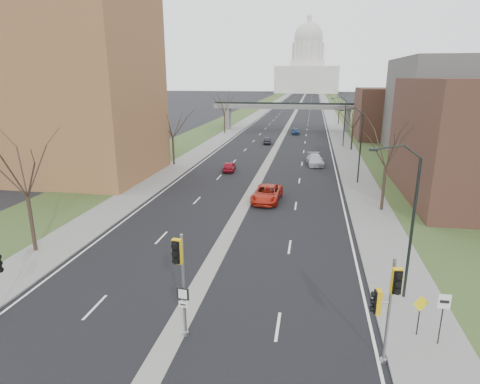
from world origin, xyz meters
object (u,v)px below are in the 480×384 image
(car_left_far, at_px, (267,140))
(car_right_near, at_px, (267,194))
(car_left_near, at_px, (229,166))
(speed_limit_sign, at_px, (443,310))
(car_right_mid, at_px, (315,160))
(car_right_far, at_px, (295,131))
(warning_sign, at_px, (420,309))
(signal_pole_median, at_px, (180,269))
(signal_pole_right, at_px, (387,298))

(car_left_far, distance_m, car_right_near, 36.51)
(car_left_near, xyz_separation_m, car_left_far, (2.46, 23.67, -0.04))
(speed_limit_sign, relative_size, car_right_mid, 0.50)
(car_right_near, relative_size, car_right_far, 1.45)
(car_left_near, relative_size, car_right_mid, 0.73)
(speed_limit_sign, xyz_separation_m, car_left_near, (-16.95, 33.88, -1.25))
(speed_limit_sign, height_order, warning_sign, speed_limit_sign)
(signal_pole_median, distance_m, car_right_far, 73.33)
(car_left_far, height_order, car_right_mid, car_right_mid)
(signal_pole_median, distance_m, car_left_far, 59.32)
(warning_sign, height_order, car_right_far, warning_sign)
(car_left_far, distance_m, car_right_far, 14.80)
(signal_pole_median, relative_size, car_left_far, 1.42)
(car_right_near, height_order, car_right_mid, car_right_near)
(car_left_far, bearing_deg, car_right_mid, 111.71)
(signal_pole_median, xyz_separation_m, signal_pole_right, (9.03, -0.22, -0.39))
(car_right_far, bearing_deg, car_right_mid, -88.38)
(car_right_far, bearing_deg, warning_sign, -88.64)
(signal_pole_right, height_order, car_right_far, signal_pole_right)
(signal_pole_right, xyz_separation_m, car_right_mid, (-2.81, 41.63, -2.53))
(speed_limit_sign, height_order, car_right_mid, speed_limit_sign)
(signal_pole_right, distance_m, car_right_far, 73.84)
(signal_pole_right, height_order, car_left_far, signal_pole_right)
(car_right_near, relative_size, car_right_mid, 1.09)
(car_right_near, bearing_deg, warning_sign, -61.96)
(car_right_near, bearing_deg, car_right_mid, 78.59)
(car_left_near, bearing_deg, car_right_far, -105.86)
(car_left_far, relative_size, car_right_near, 0.65)
(car_right_mid, bearing_deg, car_right_far, 90.84)
(warning_sign, relative_size, car_left_near, 0.56)
(signal_pole_right, distance_m, car_left_far, 60.59)
(speed_limit_sign, height_order, car_left_near, speed_limit_sign)
(car_left_far, xyz_separation_m, car_right_far, (4.62, 14.06, 0.06))
(warning_sign, bearing_deg, car_right_mid, 74.78)
(car_left_near, bearing_deg, signal_pole_median, 92.88)
(car_right_near, bearing_deg, car_left_far, 99.44)
(car_left_near, height_order, car_left_far, car_left_near)
(car_right_near, bearing_deg, car_right_far, 92.43)
(car_right_mid, bearing_deg, signal_pole_right, -92.83)
(car_right_near, bearing_deg, signal_pole_median, -90.50)
(signal_pole_median, relative_size, speed_limit_sign, 2.04)
(signal_pole_right, xyz_separation_m, car_left_near, (-14.09, 35.73, -2.64))
(signal_pole_median, height_order, car_left_near, signal_pole_median)
(signal_pole_median, xyz_separation_m, speed_limit_sign, (11.89, 1.63, -1.78))
(signal_pole_right, distance_m, car_right_mid, 41.80)
(car_left_near, distance_m, car_right_near, 14.19)
(car_right_mid, bearing_deg, car_right_near, -111.19)
(car_right_far, bearing_deg, car_right_near, -96.57)
(speed_limit_sign, distance_m, car_right_far, 72.30)
(speed_limit_sign, bearing_deg, warning_sign, 144.52)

